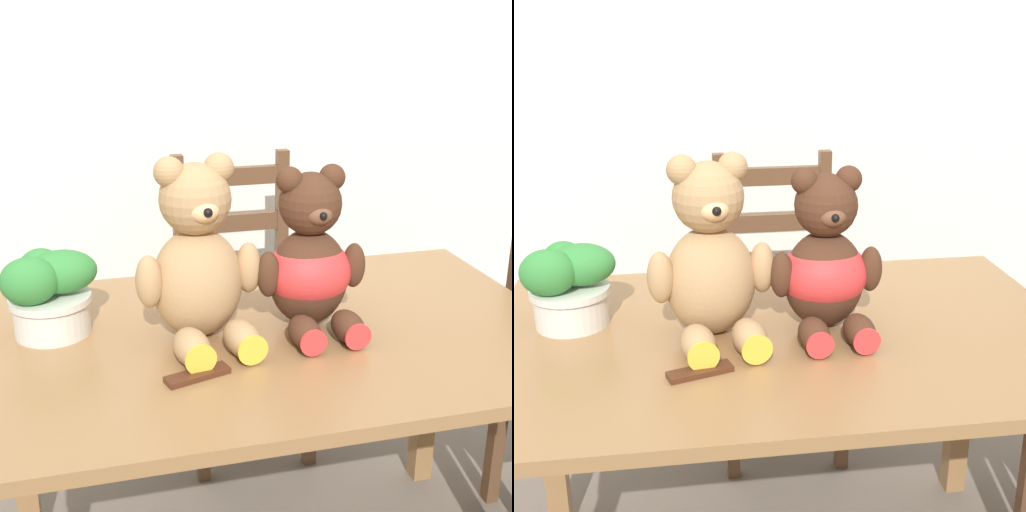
% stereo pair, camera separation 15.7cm
% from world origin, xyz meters
% --- Properties ---
extents(wall_back, '(8.00, 0.04, 2.60)m').
position_xyz_m(wall_back, '(0.00, 1.66, 1.30)').
color(wall_back, silver).
rests_on(wall_back, ground_plane).
extents(dining_table, '(1.33, 0.85, 0.77)m').
position_xyz_m(dining_table, '(0.00, 0.42, 0.66)').
color(dining_table, olive).
rests_on(dining_table, ground_plane).
extents(wooden_chair_behind, '(0.40, 0.39, 1.01)m').
position_xyz_m(wooden_chair_behind, '(0.10, 1.19, 0.48)').
color(wooden_chair_behind, brown).
rests_on(wooden_chair_behind, ground_plane).
extents(teddy_bear_left, '(0.29, 0.30, 0.41)m').
position_xyz_m(teddy_bear_left, '(-0.17, 0.43, 0.95)').
color(teddy_bear_left, tan).
rests_on(teddy_bear_left, dining_table).
extents(teddy_bear_right, '(0.26, 0.27, 0.37)m').
position_xyz_m(teddy_bear_right, '(0.09, 0.44, 0.92)').
color(teddy_bear_right, '#472819').
rests_on(teddy_bear_right, dining_table).
extents(potted_plant, '(0.21, 0.19, 0.20)m').
position_xyz_m(potted_plant, '(-0.49, 0.54, 0.87)').
color(potted_plant, beige).
rests_on(potted_plant, dining_table).
extents(chocolate_bar, '(0.14, 0.08, 0.01)m').
position_xyz_m(chocolate_bar, '(-0.21, 0.25, 0.78)').
color(chocolate_bar, '#472314').
rests_on(chocolate_bar, dining_table).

